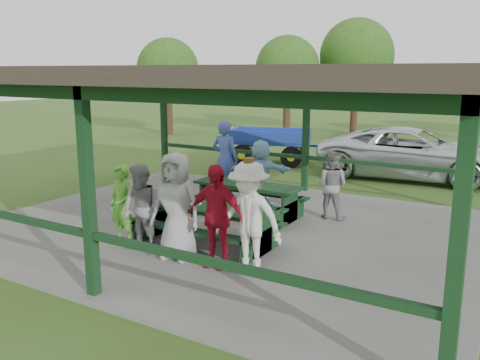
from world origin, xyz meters
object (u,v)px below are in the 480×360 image
Objects in this scene: contestant_green at (122,205)px; contestant_red at (216,216)px; spectator_lblue at (261,173)px; contestant_grey_mid at (176,206)px; picnic_table_near at (206,220)px; farm_trailer at (271,145)px; pickup_truck at (412,153)px; spectator_grey at (331,185)px; contestant_white_fedora at (249,218)px; contestant_grey_left at (142,209)px; picnic_table_far at (248,196)px; spectator_blue at (225,159)px.

contestant_green is 2.07m from contestant_red.
contestant_grey_mid is at bearing 74.42° from spectator_lblue.
farm_trailer is at bearing 109.86° from picnic_table_near.
spectator_lblue is 6.01m from pickup_truck.
spectator_grey is at bearing -68.57° from farm_trailer.
farm_trailer is (-4.96, 0.15, -0.13)m from pickup_truck.
contestant_white_fedora is 0.49× the size of farm_trailer.
contestant_grey_mid reaches higher than farm_trailer.
contestant_grey_left is at bearing 61.10° from spectator_grey.
picnic_table_near is 8.74m from pickup_truck.
contestant_grey_left is at bearing -127.56° from picnic_table_near.
contestant_red reaches higher than picnic_table_far.
pickup_truck is (0.46, 5.71, -0.06)m from spectator_grey.
contestant_grey_mid is at bearing -88.13° from farm_trailer.
contestant_grey_mid is 0.78m from contestant_red.
spectator_blue reaches higher than contestant_white_fedora.
contestant_red is 0.31× the size of pickup_truck.
spectator_grey is at bearing 65.76° from contestant_grey_left.
spectator_grey is at bearing 153.34° from spectator_lblue.
picnic_table_near is 1.57m from contestant_green.
spectator_blue is (-1.17, 0.27, 0.18)m from spectator_lblue.
spectator_lblue is (-0.47, 3.00, 0.32)m from picnic_table_near.
contestant_grey_left is (-0.46, -2.93, 0.33)m from picnic_table_far.
contestant_white_fedora reaches higher than picnic_table_near.
contestant_green reaches higher than picnic_table_far.
contestant_green reaches higher than spectator_grey.
spectator_grey reaches higher than farm_trailer.
contestant_grey_mid is 3.93m from spectator_grey.
spectator_grey is (2.70, 3.62, -0.01)m from contestant_green.
contestant_grey_mid is (1.29, -0.04, 0.18)m from contestant_green.
picnic_table_far is 6.88m from pickup_truck.
pickup_truck is at bearing 80.95° from contestant_red.
contestant_grey_left is 2.07m from contestant_white_fedora.
contestant_grey_left is (-0.72, -0.93, 0.32)m from picnic_table_near.
pickup_truck is at bearing 78.00° from picnic_table_near.
spectator_blue is (-2.98, 4.02, 0.07)m from contestant_white_fedora.
contestant_white_fedora reaches higher than farm_trailer.
spectator_blue is (-1.60, 4.08, 0.06)m from contestant_grey_mid.
pickup_truck is (2.08, 6.55, 0.21)m from picnic_table_far.
contestant_white_fedora is 9.32m from pickup_truck.
picnic_table_far is at bearing 80.06° from spectator_lblue.
picnic_table_near and picnic_table_far have the same top height.
contestant_grey_mid reaches higher than contestant_grey_left.
pickup_truck is at bearing 70.61° from contestant_grey_mid.
contestant_red is (0.73, -0.78, 0.38)m from picnic_table_near.
contestant_red is 0.46× the size of farm_trailer.
contestant_grey_mid is at bearing 108.33° from spectator_blue.
spectator_blue is (-2.38, 4.05, 0.13)m from contestant_red.
contestant_grey_mid is (0.67, 0.12, 0.13)m from contestant_grey_left.
contestant_white_fedora reaches higher than contestant_green.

